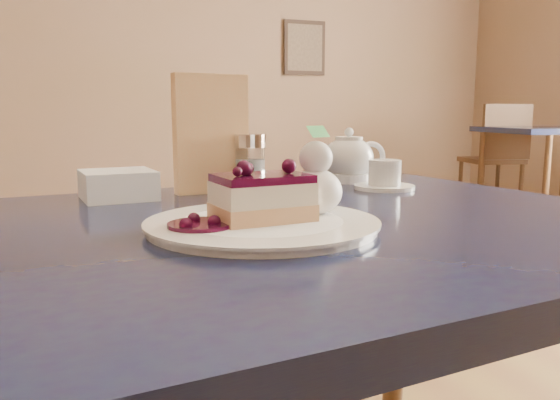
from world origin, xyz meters
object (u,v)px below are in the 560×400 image
object	(u,v)px
main_table	(248,278)
bg_table_far_right	(553,218)
cheesecake_slice	(262,198)
dessert_plate	(262,225)
tea_set	(355,163)

from	to	relation	value
main_table	bg_table_far_right	size ratio (longest dim) A/B	0.67
main_table	cheesecake_slice	bearing A→B (deg)	-90.00
cheesecake_slice	bg_table_far_right	xyz separation A→B (m)	(3.39, 2.72, -0.74)
dessert_plate	bg_table_far_right	bearing A→B (deg)	38.82
dessert_plate	tea_set	world-z (taller)	tea_set
dessert_plate	tea_set	bearing A→B (deg)	49.25
main_table	tea_set	bearing A→B (deg)	37.73
main_table	dessert_plate	xyz separation A→B (m)	(0.01, -0.05, 0.09)
dessert_plate	cheesecake_slice	distance (m)	0.04
main_table	cheesecake_slice	xyz separation A→B (m)	(0.01, -0.05, 0.12)
bg_table_far_right	tea_set	bearing A→B (deg)	-132.42
tea_set	dessert_plate	bearing A→B (deg)	-130.75
cheesecake_slice	bg_table_far_right	world-z (taller)	cheesecake_slice
cheesecake_slice	tea_set	bearing A→B (deg)	42.17
dessert_plate	cheesecake_slice	bearing A→B (deg)	135.00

